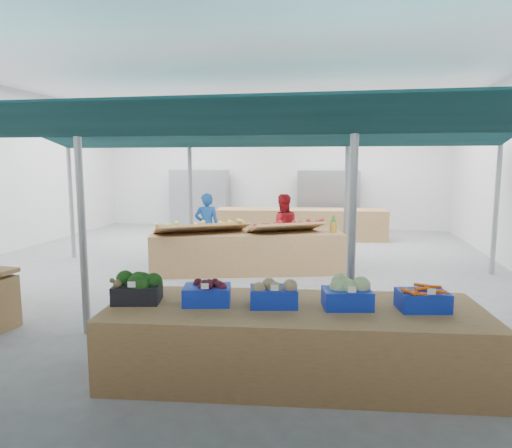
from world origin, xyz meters
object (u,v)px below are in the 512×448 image
Objects in this scene: fruit_counter at (247,253)px; vendor_right at (282,228)px; vendor_left at (207,226)px; veg_counter at (294,341)px; crate_stack at (485,358)px.

vendor_right is (0.60, 1.10, 0.37)m from fruit_counter.
vendor_left is 1.00× the size of vendor_right.
veg_counter is at bearing 83.86° from vendor_right.
veg_counter is 4.70m from fruit_counter.
fruit_counter is 2.50× the size of vendor_left.
veg_counter reaches higher than crate_stack.
fruit_counter is 5.50m from crate_stack.
crate_stack is 0.35× the size of vendor_left.
fruit_counter reaches higher than crate_stack.
veg_counter is 7.30× the size of crate_stack.
crate_stack is 6.12m from vendor_right.
fruit_counter is 1.67m from vendor_left.
fruit_counter reaches higher than veg_counter.
vendor_right reaches higher than crate_stack.
fruit_counter is at bearing 123.08° from vendor_left.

